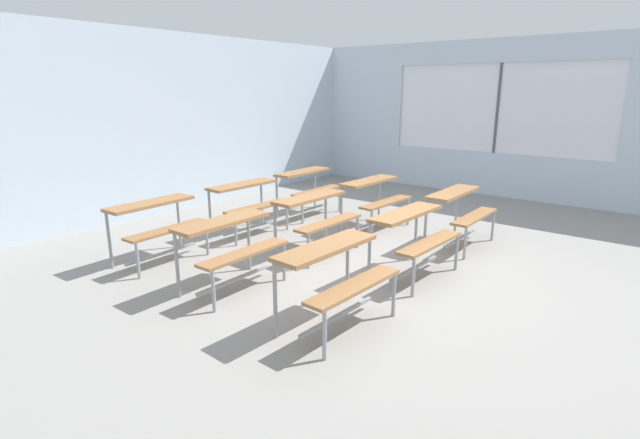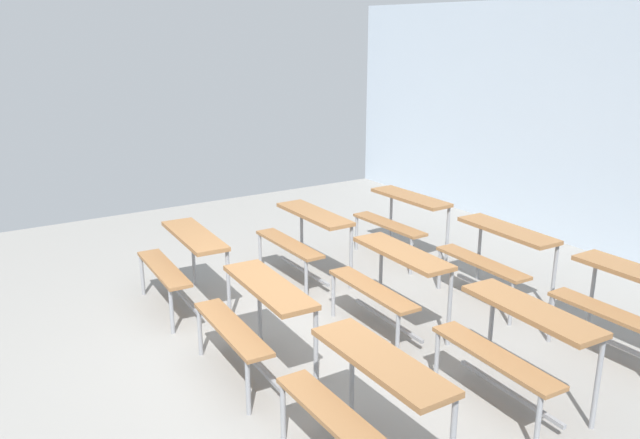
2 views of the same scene
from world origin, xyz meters
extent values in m
cube|color=gray|center=(0.00, 0.00, -0.03)|extent=(10.00, 9.00, 0.05)
cube|color=silver|center=(0.00, 4.50, 1.50)|extent=(10.00, 0.12, 3.00)
cube|color=olive|center=(-1.40, -0.24, 0.72)|extent=(1.11, 0.37, 0.04)
cube|color=olive|center=(-1.41, -0.56, 0.44)|extent=(1.11, 0.27, 0.03)
cylinder|color=gray|center=(-1.89, -0.08, 0.36)|extent=(0.04, 0.04, 0.72)
cylinder|color=gray|center=(-0.89, -0.12, 0.36)|extent=(0.04, 0.04, 0.72)
cylinder|color=gray|center=(-1.91, -0.63, 0.22)|extent=(0.04, 0.04, 0.44)
cylinder|color=gray|center=(-0.92, -0.67, 0.22)|extent=(0.04, 0.04, 0.44)
cube|color=gray|center=(-1.40, -0.38, 0.10)|extent=(1.00, 0.08, 0.03)
cube|color=olive|center=(0.11, -0.22, 0.72)|extent=(1.11, 0.37, 0.04)
cube|color=olive|center=(0.10, -0.53, 0.44)|extent=(1.11, 0.27, 0.03)
cylinder|color=gray|center=(-0.39, -0.05, 0.36)|extent=(0.04, 0.04, 0.72)
cylinder|color=gray|center=(0.61, -0.10, 0.36)|extent=(0.04, 0.04, 0.72)
cylinder|color=gray|center=(-0.41, -0.60, 0.22)|extent=(0.04, 0.04, 0.44)
cylinder|color=gray|center=(0.59, -0.65, 0.22)|extent=(0.04, 0.04, 0.44)
cube|color=gray|center=(0.10, -0.36, 0.10)|extent=(1.00, 0.07, 0.03)
cube|color=olive|center=(1.49, -0.18, 0.72)|extent=(1.10, 0.32, 0.04)
cube|color=olive|center=(1.49, -0.50, 0.44)|extent=(1.10, 0.22, 0.03)
cylinder|color=gray|center=(0.99, -0.04, 0.36)|extent=(0.04, 0.04, 0.72)
cylinder|color=gray|center=(0.99, -0.59, 0.22)|extent=(0.04, 0.04, 0.44)
cube|color=olive|center=(-1.41, 1.14, 0.72)|extent=(1.10, 0.33, 0.04)
cube|color=olive|center=(-1.41, 0.82, 0.44)|extent=(1.10, 0.23, 0.03)
cylinder|color=gray|center=(-1.91, 1.27, 0.36)|extent=(0.04, 0.04, 0.72)
cylinder|color=gray|center=(-0.91, 1.28, 0.36)|extent=(0.04, 0.04, 0.72)
cylinder|color=gray|center=(-1.91, 0.72, 0.22)|extent=(0.04, 0.04, 0.44)
cylinder|color=gray|center=(-0.91, 0.73, 0.22)|extent=(0.04, 0.04, 0.44)
cube|color=gray|center=(-1.41, 1.00, 0.10)|extent=(1.00, 0.04, 0.03)
cube|color=olive|center=(0.06, 1.15, 0.72)|extent=(1.11, 0.35, 0.04)
cube|color=olive|center=(0.05, 0.83, 0.44)|extent=(1.11, 0.25, 0.03)
cylinder|color=gray|center=(-0.43, 1.31, 0.36)|extent=(0.04, 0.04, 0.72)
cylinder|color=gray|center=(0.57, 1.28, 0.36)|extent=(0.04, 0.04, 0.72)
cylinder|color=gray|center=(-0.45, 0.76, 0.22)|extent=(0.04, 0.04, 0.44)
cylinder|color=gray|center=(0.55, 0.73, 0.22)|extent=(0.04, 0.04, 0.44)
cube|color=gray|center=(0.06, 1.01, 0.10)|extent=(1.00, 0.06, 0.03)
cube|color=olive|center=(1.49, 1.17, 0.72)|extent=(1.11, 0.37, 0.04)
cube|color=olive|center=(1.48, 0.85, 0.44)|extent=(1.11, 0.27, 0.03)
cylinder|color=gray|center=(1.00, 1.33, 0.36)|extent=(0.04, 0.04, 0.72)
cylinder|color=gray|center=(2.00, 1.28, 0.36)|extent=(0.04, 0.04, 0.72)
cylinder|color=gray|center=(0.98, 0.78, 0.22)|extent=(0.04, 0.04, 0.44)
cylinder|color=gray|center=(1.97, 0.73, 0.22)|extent=(0.04, 0.04, 0.44)
cube|color=gray|center=(1.49, 1.03, 0.10)|extent=(1.00, 0.07, 0.03)
cube|color=olive|center=(-1.40, 2.47, 0.72)|extent=(1.11, 0.36, 0.04)
cube|color=olive|center=(-1.39, 2.15, 0.44)|extent=(1.11, 0.26, 0.03)
cylinder|color=gray|center=(-1.91, 2.59, 0.36)|extent=(0.04, 0.04, 0.72)
cylinder|color=gray|center=(-0.91, 2.63, 0.36)|extent=(0.04, 0.04, 0.72)
cylinder|color=gray|center=(-1.89, 2.05, 0.22)|extent=(0.04, 0.04, 0.44)
cylinder|color=gray|center=(-0.89, 2.08, 0.22)|extent=(0.04, 0.04, 0.44)
cube|color=gray|center=(-1.40, 2.33, 0.10)|extent=(1.00, 0.07, 0.03)
cube|color=olive|center=(0.10, 2.46, 0.72)|extent=(1.11, 0.35, 0.04)
cube|color=olive|center=(0.09, 2.14, 0.44)|extent=(1.11, 0.25, 0.03)
cylinder|color=gray|center=(-0.40, 2.62, 0.36)|extent=(0.04, 0.04, 0.72)
cylinder|color=gray|center=(0.60, 2.59, 0.36)|extent=(0.04, 0.04, 0.72)
cylinder|color=gray|center=(-0.41, 2.07, 0.22)|extent=(0.04, 0.04, 0.44)
cylinder|color=gray|center=(0.59, 2.04, 0.22)|extent=(0.04, 0.04, 0.44)
cube|color=gray|center=(0.10, 2.32, 0.10)|extent=(1.00, 0.06, 0.03)
cube|color=olive|center=(1.50, 2.17, 0.44)|extent=(1.10, 0.22, 0.03)
cylinder|color=gray|center=(0.99, 2.63, 0.36)|extent=(0.04, 0.04, 0.72)
cylinder|color=gray|center=(1.00, 2.08, 0.22)|extent=(0.04, 0.04, 0.44)
cube|color=gray|center=(1.49, 2.35, 0.10)|extent=(1.00, 0.03, 0.03)
camera|label=1|loc=(-4.57, -2.68, 2.07)|focal=26.82mm
camera|label=2|loc=(4.23, -2.33, 2.65)|focal=35.90mm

